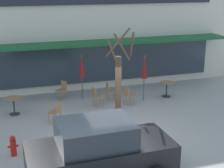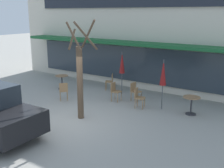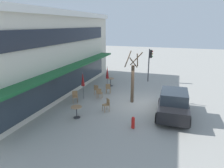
{
  "view_description": "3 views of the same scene",
  "coord_description": "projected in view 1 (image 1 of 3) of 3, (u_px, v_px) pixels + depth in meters",
  "views": [
    {
      "loc": [
        -3.7,
        -10.87,
        5.55
      ],
      "look_at": [
        0.64,
        2.8,
        1.18
      ],
      "focal_mm": 55.0,
      "sensor_mm": 36.0,
      "label": 1
    },
    {
      "loc": [
        7.3,
        -7.3,
        4.12
      ],
      "look_at": [
        0.67,
        2.26,
        1.15
      ],
      "focal_mm": 45.0,
      "sensor_mm": 36.0,
      "label": 2
    },
    {
      "loc": [
        -13.92,
        -2.29,
        5.75
      ],
      "look_at": [
        0.75,
        2.5,
        1.13
      ],
      "focal_mm": 32.0,
      "sensor_mm": 36.0,
      "label": 3
    }
  ],
  "objects": [
    {
      "name": "fire_hydrant",
      "position": [
        13.0,
        146.0,
        11.21
      ],
      "size": [
        0.36,
        0.2,
        0.71
      ],
      "color": "red",
      "rests_on": "ground"
    },
    {
      "name": "building_facade",
      "position": [
        66.0,
        17.0,
        20.68
      ],
      "size": [
        18.09,
        9.1,
        6.84
      ],
      "color": "beige",
      "rests_on": "ground"
    },
    {
      "name": "patio_umbrella_green_folded",
      "position": [
        144.0,
        67.0,
        16.03
      ],
      "size": [
        0.28,
        0.28,
        2.2
      ],
      "color": "#4C4C51",
      "rests_on": "ground"
    },
    {
      "name": "ground_plane",
      "position": [
        118.0,
        137.0,
        12.6
      ],
      "size": [
        80.0,
        80.0,
        0.0
      ],
      "primitive_type": "plane",
      "color": "#9E9B93"
    },
    {
      "name": "cafe_chair_2",
      "position": [
        128.0,
        94.0,
        15.71
      ],
      "size": [
        0.48,
        0.48,
        0.89
      ],
      "color": "#9E754C",
      "rests_on": "ground"
    },
    {
      "name": "cafe_chair_3",
      "position": [
        56.0,
        111.0,
        13.69
      ],
      "size": [
        0.57,
        0.57,
        0.89
      ],
      "color": "#9E754C",
      "rests_on": "ground"
    },
    {
      "name": "cafe_table_near_wall",
      "position": [
        14.0,
        103.0,
        14.59
      ],
      "size": [
        0.7,
        0.7,
        0.76
      ],
      "color": "#333338",
      "rests_on": "ground"
    },
    {
      "name": "cafe_chair_4",
      "position": [
        97.0,
        95.0,
        15.53
      ],
      "size": [
        0.43,
        0.43,
        0.89
      ],
      "color": "#9E754C",
      "rests_on": "ground"
    },
    {
      "name": "patio_umbrella_cream_folded",
      "position": [
        82.0,
        66.0,
        16.2
      ],
      "size": [
        0.28,
        0.28,
        2.2
      ],
      "color": "#4C4C51",
      "rests_on": "ground"
    },
    {
      "name": "cafe_chair_1",
      "position": [
        63.0,
        89.0,
        16.5
      ],
      "size": [
        0.55,
        0.55,
        0.89
      ],
      "color": "#9E754C",
      "rests_on": "ground"
    },
    {
      "name": "cafe_chair_0",
      "position": [
        110.0,
        90.0,
        16.25
      ],
      "size": [
        0.44,
        0.44,
        0.89
      ],
      "color": "#9E754C",
      "rests_on": "ground"
    },
    {
      "name": "street_tree",
      "position": [
        119.0,
        86.0,
        12.81
      ],
      "size": [
        1.04,
        1.22,
        3.89
      ],
      "color": "brown",
      "rests_on": "ground"
    },
    {
      "name": "parked_sedan",
      "position": [
        99.0,
        150.0,
        9.8
      ],
      "size": [
        4.24,
        2.09,
        1.76
      ],
      "color": "black",
      "rests_on": "ground"
    },
    {
      "name": "cafe_table_streetside",
      "position": [
        167.0,
        87.0,
        16.83
      ],
      "size": [
        0.7,
        0.7,
        0.76
      ],
      "color": "#333338",
      "rests_on": "ground"
    }
  ]
}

